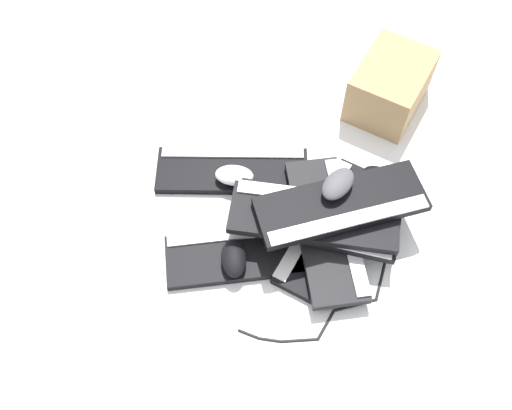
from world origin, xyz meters
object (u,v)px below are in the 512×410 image
keyboard_2 (232,170)px  mouse_0 (234,175)px  mouse_3 (338,184)px  keyboard_1 (331,228)px  keyboard_6 (341,205)px  keyboard_4 (315,221)px  mouse_1 (234,258)px  mouse_2 (381,178)px  keyboard_3 (327,228)px  keyboard_5 (314,216)px  keyboard_0 (247,252)px  cardboard_box (390,86)px

keyboard_2 → mouse_0: bearing=43.0°
mouse_0 → mouse_3: 0.31m
keyboard_1 → keyboard_6: size_ratio=1.05×
keyboard_4 → mouse_3: (-0.07, 0.02, 0.10)m
mouse_1 → mouse_2: mouse_1 is taller
keyboard_3 → keyboard_5: keyboard_5 is taller
keyboard_3 → mouse_3: mouse_3 is taller
keyboard_0 → keyboard_2: 0.27m
keyboard_0 → mouse_1: size_ratio=3.95×
keyboard_0 → keyboard_5: size_ratio=0.94×
keyboard_1 → mouse_2: 0.22m
mouse_2 → cardboard_box: cardboard_box is taller
cardboard_box → mouse_3: bearing=6.3°
keyboard_0 → keyboard_1: (-0.19, 0.16, 0.00)m
keyboard_1 → mouse_1: bearing=-35.7°
keyboard_6 → mouse_1: bearing=-35.9°
keyboard_1 → mouse_3: mouse_3 is taller
keyboard_1 → mouse_1: 0.29m
keyboard_6 → mouse_0: bearing=-85.1°
keyboard_1 → keyboard_2: 0.34m
keyboard_0 → keyboard_5: bearing=141.5°
keyboard_2 → keyboard_6: keyboard_6 is taller
keyboard_3 → cardboard_box: 0.52m
keyboard_0 → mouse_2: (-0.40, 0.20, 0.01)m
keyboard_6 → cardboard_box: 0.49m
mouse_2 → mouse_3: 0.24m
keyboard_3 → mouse_2: size_ratio=3.94×
cardboard_box → keyboard_2: bearing=-29.2°
keyboard_2 → cardboard_box: 0.55m
keyboard_5 → mouse_3: 0.10m
mouse_0 → mouse_1: bearing=97.2°
cardboard_box → keyboard_1: bearing=8.4°
keyboard_5 → mouse_2: keyboard_5 is taller
keyboard_0 → mouse_0: size_ratio=3.95×
keyboard_2 → keyboard_3: size_ratio=1.05×
keyboard_1 → keyboard_3: keyboard_3 is taller
keyboard_5 → keyboard_4: bearing=139.5°
keyboard_0 → keyboard_2: (-0.20, -0.18, 0.00)m
keyboard_1 → keyboard_2: same height
keyboard_6 → mouse_2: size_ratio=3.88×
keyboard_5 → mouse_1: size_ratio=4.21×
keyboard_6 → cardboard_box: size_ratio=1.66×
mouse_0 → mouse_3: size_ratio=1.00×
keyboard_4 → mouse_1: (0.20, -0.13, -0.02)m
keyboard_0 → keyboard_6: keyboard_6 is taller
mouse_3 → cardboard_box: bearing=-168.2°
keyboard_4 → mouse_3: bearing=168.4°
keyboard_3 → keyboard_6: keyboard_6 is taller
keyboard_4 → mouse_0: (-0.02, -0.27, -0.02)m
keyboard_3 → mouse_3: (-0.06, -0.02, 0.13)m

